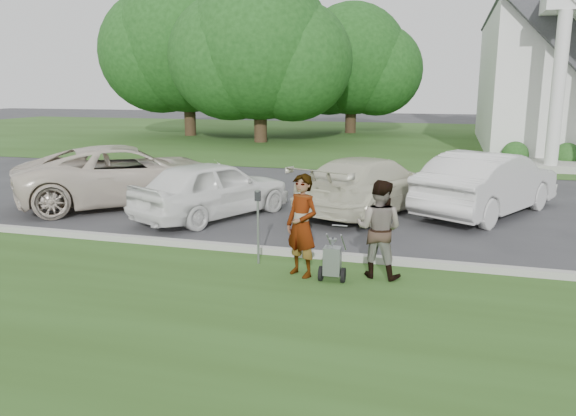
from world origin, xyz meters
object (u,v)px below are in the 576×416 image
at_px(tree_far, 187,48).
at_px(car_c, 370,184).
at_px(person_left, 302,226).
at_px(person_right, 379,230).
at_px(car_b, 213,189).
at_px(tree_left, 260,53).
at_px(striping_cart, 332,262).
at_px(car_d, 488,183).
at_px(parking_meter_near, 258,218).
at_px(tree_back, 352,64).
at_px(car_a, 128,175).

height_order(tree_far, car_c, tree_far).
bearing_deg(person_left, person_right, 42.27).
bearing_deg(person_left, tree_far, 148.09).
xyz_separation_m(person_right, car_c, (-0.88, 5.20, -0.12)).
bearing_deg(car_c, car_b, 46.79).
xyz_separation_m(tree_left, striping_cart, (9.00, -22.64, -4.75)).
height_order(person_left, car_d, person_left).
distance_m(person_left, person_right, 1.34).
xyz_separation_m(parking_meter_near, car_c, (1.38, 5.08, -0.16)).
height_order(tree_left, person_right, tree_left).
bearing_deg(car_d, tree_far, -18.55).
height_order(tree_back, car_b, tree_back).
distance_m(person_right, car_d, 6.13).
relative_size(tree_far, person_left, 6.43).
relative_size(tree_far, parking_meter_near, 8.20).
relative_size(tree_back, car_b, 2.20).
xyz_separation_m(person_left, car_d, (3.42, 6.06, -0.08)).
xyz_separation_m(striping_cart, person_right, (0.72, 0.45, 0.50)).
relative_size(parking_meter_near, car_b, 0.32).
xyz_separation_m(tree_left, parking_meter_near, (7.46, -22.07, -4.22)).
relative_size(tree_left, car_c, 2.09).
bearing_deg(tree_left, car_d, -54.25).
xyz_separation_m(person_right, car_d, (2.12, 5.75, -0.04)).
bearing_deg(parking_meter_near, person_right, -2.96).
bearing_deg(striping_cart, car_a, 143.35).
height_order(tree_back, striping_cart, tree_back).
height_order(parking_meter_near, car_c, car_c).
bearing_deg(striping_cart, car_d, 63.70).
height_order(tree_far, car_a, tree_far).
distance_m(person_right, car_b, 5.77).
xyz_separation_m(tree_back, parking_meter_near, (3.46, -30.07, -3.83)).
relative_size(tree_back, person_right, 5.59).
distance_m(person_right, parking_meter_near, 2.26).
distance_m(car_b, car_d, 7.12).
bearing_deg(car_d, tree_back, -43.31).
bearing_deg(person_right, car_c, -70.54).
distance_m(parking_meter_near, car_a, 6.84).
height_order(striping_cart, person_right, person_right).
bearing_deg(car_b, person_left, 156.61).
bearing_deg(car_b, car_d, -135.94).
distance_m(striping_cart, car_c, 5.67).
height_order(tree_back, car_d, tree_back).
bearing_deg(person_right, striping_cart, 42.13).
height_order(person_right, car_d, person_right).
relative_size(striping_cart, car_a, 0.15).
relative_size(person_right, parking_meter_near, 1.21).
bearing_deg(car_a, car_b, -147.86).
distance_m(person_right, car_a, 8.78).
bearing_deg(tree_far, striping_cart, -59.68).
xyz_separation_m(person_left, person_right, (1.30, 0.32, -0.05)).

